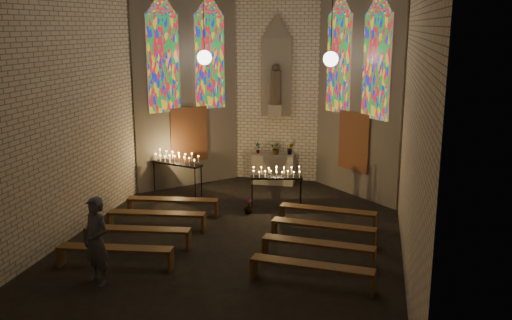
{
  "coord_description": "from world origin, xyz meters",
  "views": [
    {
      "loc": [
        3.25,
        -12.64,
        5.16
      ],
      "look_at": [
        0.25,
        1.48,
        1.73
      ],
      "focal_mm": 40.0,
      "sensor_mm": 36.0,
      "label": 1
    }
  ],
  "objects_px": {
    "votive_stand_left": "(177,161)",
    "visitor": "(96,241)",
    "aisle_flower_pot": "(248,206)",
    "altar": "(273,169)",
    "votive_stand_right": "(276,175)"
  },
  "relations": [
    {
      "from": "votive_stand_left",
      "to": "visitor",
      "type": "xyz_separation_m",
      "value": [
        0.56,
        -6.35,
        -0.16
      ]
    },
    {
      "from": "aisle_flower_pot",
      "to": "altar",
      "type": "bearing_deg",
      "value": 87.74
    },
    {
      "from": "aisle_flower_pot",
      "to": "votive_stand_left",
      "type": "relative_size",
      "value": 0.24
    },
    {
      "from": "altar",
      "to": "votive_stand_left",
      "type": "bearing_deg",
      "value": -145.6
    },
    {
      "from": "votive_stand_right",
      "to": "aisle_flower_pot",
      "type": "bearing_deg",
      "value": -139.54
    },
    {
      "from": "aisle_flower_pot",
      "to": "votive_stand_right",
      "type": "height_order",
      "value": "votive_stand_right"
    },
    {
      "from": "altar",
      "to": "votive_stand_left",
      "type": "relative_size",
      "value": 0.8
    },
    {
      "from": "aisle_flower_pot",
      "to": "votive_stand_left",
      "type": "distance_m",
      "value": 3.06
    },
    {
      "from": "votive_stand_left",
      "to": "visitor",
      "type": "relative_size",
      "value": 0.95
    },
    {
      "from": "altar",
      "to": "votive_stand_right",
      "type": "relative_size",
      "value": 0.91
    },
    {
      "from": "aisle_flower_pot",
      "to": "visitor",
      "type": "bearing_deg",
      "value": -112.12
    },
    {
      "from": "votive_stand_right",
      "to": "visitor",
      "type": "relative_size",
      "value": 0.84
    },
    {
      "from": "altar",
      "to": "visitor",
      "type": "xyz_separation_m",
      "value": [
        -2.14,
        -8.2,
        0.42
      ]
    },
    {
      "from": "votive_stand_left",
      "to": "votive_stand_right",
      "type": "distance_m",
      "value": 3.28
    },
    {
      "from": "altar",
      "to": "visitor",
      "type": "height_order",
      "value": "visitor"
    }
  ]
}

